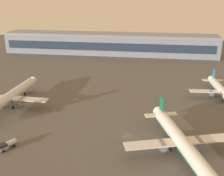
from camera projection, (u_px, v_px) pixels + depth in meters
The scene contains 6 objects.
ground_plane at pixel (128, 136), 95.61m from camera, with size 416.00×416.00×0.00m, color #56544F.
terminal_building at pixel (109, 44), 217.27m from camera, with size 168.93×22.40×16.40m.
airplane_far_stand at pixel (181, 142), 83.30m from camera, with size 35.55×45.20×11.91m.
airplane_near_gate at pixel (9, 97), 118.43m from camera, with size 35.88×46.14×11.85m.
airplane_taxiway_distant at pixel (223, 92), 126.64m from camera, with size 30.79×39.51×10.13m.
fuel_truck at pixel (6, 145), 87.39m from camera, with size 4.87×6.53×2.35m.
Camera 1 is at (7.06, -83.88, 48.79)m, focal length 43.09 mm.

